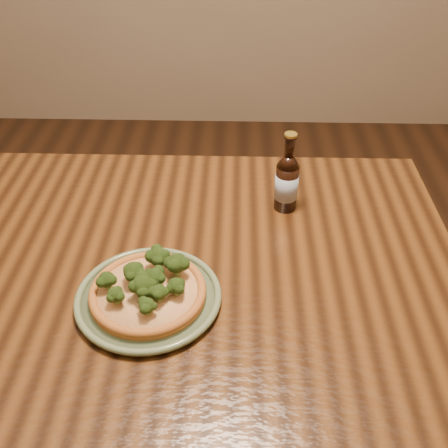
{
  "coord_description": "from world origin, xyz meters",
  "views": [
    {
      "loc": [
        0.31,
        -0.72,
        1.5
      ],
      "look_at": [
        0.29,
        0.15,
        0.82
      ],
      "focal_mm": 42.0,
      "sensor_mm": 36.0,
      "label": 1
    }
  ],
  "objects_px": {
    "plate": "(149,297)",
    "pizza": "(148,289)",
    "beer_bottle": "(287,182)",
    "table": "(95,293)"
  },
  "relations": [
    {
      "from": "table",
      "to": "beer_bottle",
      "type": "distance_m",
      "value": 0.51
    },
    {
      "from": "table",
      "to": "pizza",
      "type": "height_order",
      "value": "pizza"
    },
    {
      "from": "plate",
      "to": "pizza",
      "type": "distance_m",
      "value": 0.02
    },
    {
      "from": "pizza",
      "to": "beer_bottle",
      "type": "relative_size",
      "value": 1.13
    },
    {
      "from": "plate",
      "to": "beer_bottle",
      "type": "height_order",
      "value": "beer_bottle"
    },
    {
      "from": "table",
      "to": "plate",
      "type": "bearing_deg",
      "value": -37.12
    },
    {
      "from": "pizza",
      "to": "plate",
      "type": "bearing_deg",
      "value": -114.58
    },
    {
      "from": "plate",
      "to": "beer_bottle",
      "type": "relative_size",
      "value": 1.43
    },
    {
      "from": "plate",
      "to": "pizza",
      "type": "relative_size",
      "value": 1.26
    },
    {
      "from": "pizza",
      "to": "table",
      "type": "bearing_deg",
      "value": 143.47
    }
  ]
}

